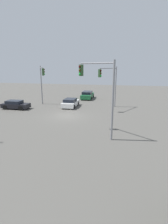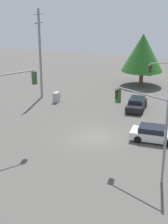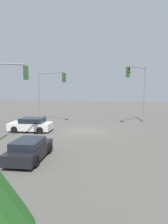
{
  "view_description": "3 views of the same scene",
  "coord_description": "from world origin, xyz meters",
  "px_view_note": "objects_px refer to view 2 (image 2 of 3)",
  "views": [
    {
      "loc": [
        6.5,
        -20.74,
        6.18
      ],
      "look_at": [
        2.65,
        -2.11,
        1.2
      ],
      "focal_mm": 28.0,
      "sensor_mm": 36.0,
      "label": 1
    },
    {
      "loc": [
        26.97,
        8.1,
        12.61
      ],
      "look_at": [
        -0.06,
        -0.98,
        2.3
      ],
      "focal_mm": 55.0,
      "sensor_mm": 36.0,
      "label": 2
    },
    {
      "loc": [
        -20.94,
        -2.76,
        4.47
      ],
      "look_at": [
        0.32,
        0.11,
        1.82
      ],
      "focal_mm": 35.0,
      "sensor_mm": 36.0,
      "label": 3
    }
  ],
  "objects_px": {
    "traffic_signal_aux": "(165,81)",
    "electrical_cabinet": "(56,97)",
    "traffic_signal_cross": "(145,118)",
    "traffic_signal_main": "(8,98)",
    "sedan_white": "(154,134)",
    "sedan_dark": "(137,104)"
  },
  "relations": [
    {
      "from": "traffic_signal_cross",
      "to": "sedan_white",
      "type": "bearing_deg",
      "value": -61.55
    },
    {
      "from": "traffic_signal_aux",
      "to": "electrical_cabinet",
      "type": "xyz_separation_m",
      "value": [
        -2.74,
        -12.51,
        -3.67
      ]
    },
    {
      "from": "electrical_cabinet",
      "to": "sedan_dark",
      "type": "bearing_deg",
      "value": 92.12
    },
    {
      "from": "sedan_white",
      "to": "electrical_cabinet",
      "type": "bearing_deg",
      "value": -120.98
    },
    {
      "from": "sedan_dark",
      "to": "traffic_signal_aux",
      "type": "relative_size",
      "value": 0.64
    },
    {
      "from": "traffic_signal_main",
      "to": "traffic_signal_aux",
      "type": "height_order",
      "value": "traffic_signal_main"
    },
    {
      "from": "traffic_signal_main",
      "to": "traffic_signal_aux",
      "type": "distance_m",
      "value": 15.06
    },
    {
      "from": "sedan_white",
      "to": "traffic_signal_aux",
      "type": "xyz_separation_m",
      "value": [
        -4.65,
        0.21,
        3.6
      ]
    },
    {
      "from": "traffic_signal_main",
      "to": "electrical_cabinet",
      "type": "distance_m",
      "value": 13.81
    },
    {
      "from": "traffic_signal_cross",
      "to": "electrical_cabinet",
      "type": "bearing_deg",
      "value": -18.7
    },
    {
      "from": "sedan_dark",
      "to": "electrical_cabinet",
      "type": "xyz_separation_m",
      "value": [
        0.35,
        -9.4,
        -0.04
      ]
    },
    {
      "from": "sedan_dark",
      "to": "electrical_cabinet",
      "type": "distance_m",
      "value": 9.41
    },
    {
      "from": "traffic_signal_main",
      "to": "traffic_signal_cross",
      "type": "distance_m",
      "value": 10.68
    },
    {
      "from": "traffic_signal_main",
      "to": "traffic_signal_aux",
      "type": "xyz_separation_m",
      "value": [
        -10.38,
        10.9,
        -0.34
      ]
    },
    {
      "from": "sedan_dark",
      "to": "sedan_white",
      "type": "xyz_separation_m",
      "value": [
        7.74,
        2.9,
        0.03
      ]
    },
    {
      "from": "sedan_dark",
      "to": "traffic_signal_cross",
      "type": "bearing_deg",
      "value": 101.84
    },
    {
      "from": "sedan_white",
      "to": "traffic_signal_aux",
      "type": "height_order",
      "value": "traffic_signal_aux"
    },
    {
      "from": "traffic_signal_cross",
      "to": "traffic_signal_aux",
      "type": "distance_m",
      "value": 10.63
    },
    {
      "from": "traffic_signal_aux",
      "to": "electrical_cabinet",
      "type": "distance_m",
      "value": 13.32
    },
    {
      "from": "electrical_cabinet",
      "to": "traffic_signal_aux",
      "type": "bearing_deg",
      "value": 77.66
    },
    {
      "from": "sedan_white",
      "to": "traffic_signal_cross",
      "type": "relative_size",
      "value": 0.65
    },
    {
      "from": "traffic_signal_aux",
      "to": "traffic_signal_cross",
      "type": "bearing_deg",
      "value": 56.38
    }
  ]
}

